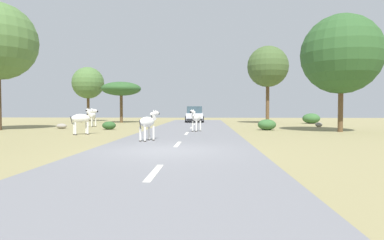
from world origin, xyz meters
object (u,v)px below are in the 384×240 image
object	(u,v)px
rock_2	(319,125)
tree_2	(268,67)
bush_1	(267,125)
zebra_1	(148,122)
tree_1	(341,54)
tree_3	(121,89)
zebra_3	(92,116)
zebra_2	(82,119)
bush_2	(109,125)
rock_0	(62,126)
bush_0	(311,118)
tree_0	(88,83)
zebra_0	(196,118)
car_0	(194,115)

from	to	relation	value
rock_2	tree_2	bearing A→B (deg)	114.45
bush_1	rock_2	world-z (taller)	bush_1
zebra_1	tree_1	xyz separation A→B (m)	(11.38, 7.11, 4.15)
tree_3	tree_2	bearing A→B (deg)	-4.35
zebra_1	zebra_3	xyz separation A→B (m)	(-6.96, 12.22, 0.05)
tree_1	zebra_3	bearing A→B (deg)	164.43
zebra_2	bush_2	world-z (taller)	zebra_2
zebra_2	rock_0	world-z (taller)	zebra_2
bush_2	bush_0	bearing A→B (deg)	30.78
zebra_3	rock_2	bearing A→B (deg)	-171.35
tree_3	rock_2	world-z (taller)	tree_3
zebra_2	bush_0	xyz separation A→B (m)	(17.94, 15.39, -0.41)
bush_0	bush_1	distance (m)	12.54
tree_0	zebra_1	bearing A→B (deg)	-64.42
zebra_0	rock_2	world-z (taller)	zebra_0
bush_1	tree_2	bearing A→B (deg)	79.50
tree_1	tree_3	xyz separation A→B (m)	(-18.07, 13.67, -1.37)
bush_0	rock_0	distance (m)	23.82
tree_3	rock_2	size ratio (longest dim) A/B	7.57
tree_2	bush_1	bearing A→B (deg)	-100.50
tree_0	zebra_0	bearing A→B (deg)	-53.07
zebra_1	tree_3	world-z (taller)	tree_3
bush_0	tree_2	bearing A→B (deg)	177.92
zebra_2	rock_2	world-z (taller)	zebra_2
zebra_0	tree_1	xyz separation A→B (m)	(9.42, 0.82, 4.13)
tree_2	rock_2	distance (m)	9.24
tree_3	bush_1	xyz separation A→B (m)	(13.60, -12.10, -3.30)
zebra_2	rock_2	bearing A→B (deg)	79.08
zebra_2	tree_0	world-z (taller)	tree_0
tree_0	rock_0	world-z (taller)	tree_0
bush_1	zebra_0	bearing A→B (deg)	-154.22
tree_0	car_0	bearing A→B (deg)	-11.79
tree_1	bush_0	bearing A→B (deg)	80.89
zebra_0	zebra_2	world-z (taller)	zebra_2
zebra_0	car_0	bearing A→B (deg)	-65.26
car_0	bush_2	bearing A→B (deg)	63.87
zebra_1	zebra_2	distance (m)	6.11
zebra_1	tree_2	distance (m)	22.09
tree_1	zebra_0	bearing A→B (deg)	-175.01
tree_1	bush_1	world-z (taller)	tree_1
tree_3	bush_2	xyz separation A→B (m)	(2.23, -11.96, -3.38)
tree_1	tree_2	xyz separation A→B (m)	(-2.45, 12.48, 0.80)
zebra_3	bush_0	distance (m)	21.56
tree_1	zebra_1	bearing A→B (deg)	-148.00
zebra_2	rock_0	size ratio (longest dim) A/B	2.00
zebra_3	rock_2	size ratio (longest dim) A/B	2.85
tree_2	tree_3	xyz separation A→B (m)	(-15.62, 1.19, -2.17)
tree_1	tree_0	bearing A→B (deg)	143.03
car_0	tree_1	bearing A→B (deg)	122.24
car_0	rock_0	distance (m)	15.54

